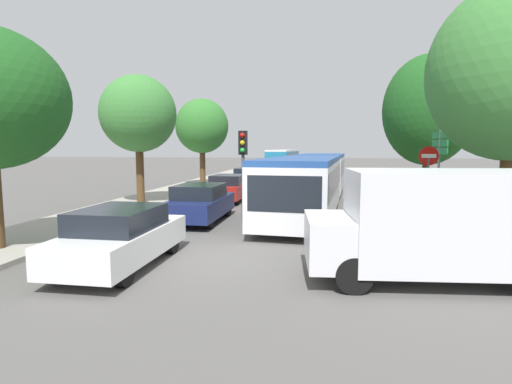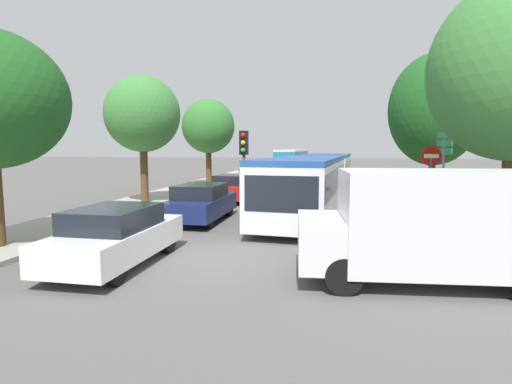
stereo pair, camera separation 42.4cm
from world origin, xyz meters
name	(u,v)px [view 1 (the left image)]	position (x,y,z in m)	size (l,w,h in m)	color
ground_plane	(221,260)	(0.00, 0.00, 0.00)	(200.00, 200.00, 0.00)	#565451
kerb_strip_left	(207,182)	(-6.29, 21.19, 0.07)	(3.20, 52.37, 0.14)	#9E998E
articulated_bus	(313,177)	(2.16, 9.66, 1.38)	(3.90, 16.30, 2.40)	silver
city_bus_rear	(283,158)	(-1.99, 42.37, 1.44)	(3.47, 11.73, 2.49)	teal
queued_car_white	(121,237)	(-2.15, -0.92, 0.71)	(1.75, 4.05, 1.40)	white
queued_car_navy	(200,203)	(-1.98, 4.89, 0.71)	(1.76, 4.08, 1.41)	navy
queued_car_red	(229,188)	(-2.18, 10.68, 0.70)	(1.72, 3.98, 1.38)	#B21E19
queued_car_blue	(249,179)	(-2.08, 16.43, 0.73)	(1.81, 4.18, 1.45)	#284799
queued_car_green	(264,172)	(-1.96, 22.98, 0.74)	(1.84, 4.25, 1.47)	#236638
queued_car_silver	(272,169)	(-1.91, 28.38, 0.76)	(1.87, 4.33, 1.50)	#B7BABF
white_van	(439,222)	(4.84, -0.88, 1.24)	(5.15, 2.37, 2.31)	silver
traffic_light	(243,155)	(-0.45, 5.47, 2.50)	(0.32, 0.36, 3.40)	#56595E
no_entry_sign	(428,172)	(6.33, 5.84, 1.88)	(0.70, 0.08, 2.82)	#56595E
direction_sign_post	(439,152)	(7.48, 8.65, 2.57)	(0.28, 1.39, 3.60)	#56595E
tree_left_mid	(137,116)	(-6.03, 8.42, 4.24)	(3.53, 3.53, 6.14)	#51381E
tree_left_far	(202,126)	(-5.62, 17.71, 4.24)	(3.66, 3.66, 6.13)	#51381E
tree_right_near	(509,77)	(7.80, 3.43, 4.81)	(4.73, 4.73, 7.50)	#51381E
tree_right_mid	(428,110)	(8.15, 13.34, 4.75)	(4.74, 4.74, 7.68)	#51381E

